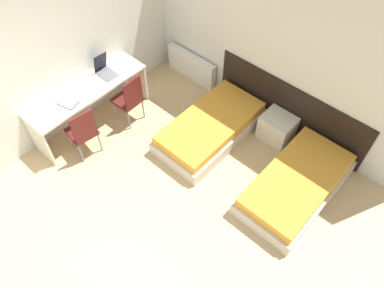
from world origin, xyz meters
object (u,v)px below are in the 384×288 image
at_px(bed_near_window, 211,128).
at_px(nightstand, 277,128).
at_px(chair_near_laptop, 129,98).
at_px(chair_near_notebook, 83,131).
at_px(bed_near_door, 296,185).
at_px(laptop, 105,70).

relative_size(bed_near_window, nightstand, 3.60).
distance_m(nightstand, chair_near_laptop, 2.46).
distance_m(chair_near_laptop, chair_near_notebook, 0.95).
bearing_deg(nightstand, chair_near_laptop, -146.74).
height_order(bed_near_window, chair_near_notebook, chair_near_notebook).
relative_size(bed_near_window, bed_near_door, 1.00).
bearing_deg(chair_near_laptop, chair_near_notebook, -92.00).
height_order(bed_near_window, bed_near_door, same).
bearing_deg(nightstand, bed_near_door, -41.13).
xyz_separation_m(bed_near_window, bed_near_door, (1.63, 0.00, 0.00)).
bearing_deg(laptop, bed_near_door, 12.62).
bearing_deg(bed_near_door, laptop, -169.09).
height_order(chair_near_laptop, chair_near_notebook, same).
relative_size(nightstand, chair_near_notebook, 0.54).
distance_m(bed_near_door, laptop, 3.49).
distance_m(bed_near_door, chair_near_notebook, 3.27).
height_order(bed_near_window, chair_near_laptop, chair_near_laptop).
bearing_deg(bed_near_door, chair_near_notebook, -151.21).
bearing_deg(nightstand, bed_near_window, -138.87).
bearing_deg(nightstand, chair_near_notebook, -131.77).
xyz_separation_m(bed_near_door, laptop, (-3.36, -0.65, 0.66)).
distance_m(bed_near_window, laptop, 1.96).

